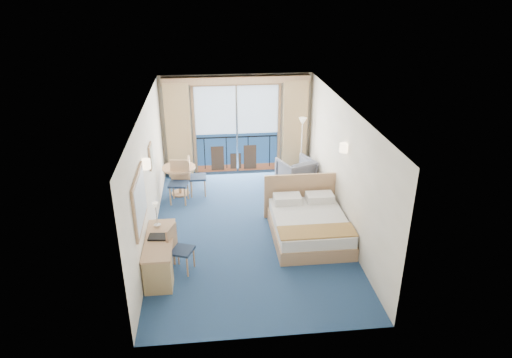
% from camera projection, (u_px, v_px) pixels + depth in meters
% --- Properties ---
extents(floor, '(6.50, 6.50, 0.00)m').
position_uv_depth(floor, '(248.00, 229.00, 9.89)').
color(floor, navy).
rests_on(floor, ground).
extents(room_walls, '(4.04, 6.54, 2.72)m').
position_uv_depth(room_walls, '(248.00, 152.00, 9.16)').
color(room_walls, beige).
rests_on(room_walls, ground).
extents(balcony_door, '(2.36, 0.03, 2.52)m').
position_uv_depth(balcony_door, '(237.00, 132.00, 12.34)').
color(balcony_door, navy).
rests_on(balcony_door, room_walls).
extents(curtain_left, '(0.65, 0.22, 2.55)m').
position_uv_depth(curtain_left, '(179.00, 131.00, 12.00)').
color(curtain_left, tan).
rests_on(curtain_left, room_walls).
extents(curtain_right, '(0.65, 0.22, 2.55)m').
position_uv_depth(curtain_right, '(295.00, 127.00, 12.30)').
color(curtain_right, tan).
rests_on(curtain_right, room_walls).
extents(pelmet, '(3.80, 0.25, 0.18)m').
position_uv_depth(pelmet, '(236.00, 80.00, 11.64)').
color(pelmet, tan).
rests_on(pelmet, room_walls).
extents(mirror, '(0.05, 1.25, 0.95)m').
position_uv_depth(mirror, '(140.00, 201.00, 7.70)').
color(mirror, tan).
rests_on(mirror, room_walls).
extents(wall_print, '(0.04, 0.42, 0.52)m').
position_uv_depth(wall_print, '(151.00, 156.00, 9.45)').
color(wall_print, tan).
rests_on(wall_print, room_walls).
extents(sconce_left, '(0.18, 0.18, 0.18)m').
position_uv_depth(sconce_left, '(146.00, 164.00, 8.40)').
color(sconce_left, '#FFE0B2').
rests_on(sconce_left, room_walls).
extents(sconce_right, '(0.18, 0.18, 0.18)m').
position_uv_depth(sconce_right, '(344.00, 148.00, 9.18)').
color(sconce_right, '#FFE0B2').
rests_on(sconce_right, room_walls).
extents(bed, '(1.65, 1.96, 1.03)m').
position_uv_depth(bed, '(309.00, 224.00, 9.48)').
color(bed, tan).
rests_on(bed, ground).
extents(nightstand, '(0.47, 0.44, 0.61)m').
position_uv_depth(nightstand, '(317.00, 192.00, 10.85)').
color(nightstand, tan).
rests_on(nightstand, ground).
extents(phone, '(0.22, 0.18, 0.09)m').
position_uv_depth(phone, '(317.00, 179.00, 10.67)').
color(phone, white).
rests_on(phone, nightstand).
extents(armchair, '(1.05, 1.06, 0.75)m').
position_uv_depth(armchair, '(296.00, 172.00, 11.75)').
color(armchair, '#4A4F5A').
rests_on(armchair, ground).
extents(floor_lamp, '(0.23, 0.23, 1.64)m').
position_uv_depth(floor_lamp, '(302.00, 132.00, 11.98)').
color(floor_lamp, silver).
rests_on(floor_lamp, ground).
extents(desk, '(0.50, 1.47, 0.69)m').
position_uv_depth(desk, '(158.00, 266.00, 7.98)').
color(desk, tan).
rests_on(desk, ground).
extents(desk_chair, '(0.51, 0.50, 0.90)m').
position_uv_depth(desk_chair, '(178.00, 246.00, 8.32)').
color(desk_chair, '#1D2B44').
rests_on(desk_chair, ground).
extents(folder, '(0.35, 0.27, 0.03)m').
position_uv_depth(folder, '(158.00, 237.00, 8.25)').
color(folder, black).
rests_on(folder, desk).
extents(desk_lamp, '(0.13, 0.13, 0.48)m').
position_uv_depth(desk_lamp, '(156.00, 210.00, 8.47)').
color(desk_lamp, silver).
rests_on(desk_lamp, desk).
extents(round_table, '(0.81, 0.81, 0.73)m').
position_uv_depth(round_table, '(179.00, 173.00, 11.24)').
color(round_table, tan).
rests_on(round_table, ground).
extents(table_chair_a, '(0.43, 0.42, 0.97)m').
position_uv_depth(table_chair_a, '(194.00, 174.00, 11.21)').
color(table_chair_a, '#1D2B44').
rests_on(table_chair_a, ground).
extents(table_chair_b, '(0.50, 0.51, 1.02)m').
position_uv_depth(table_chair_b, '(179.00, 179.00, 10.89)').
color(table_chair_b, '#1D2B44').
rests_on(table_chair_b, ground).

